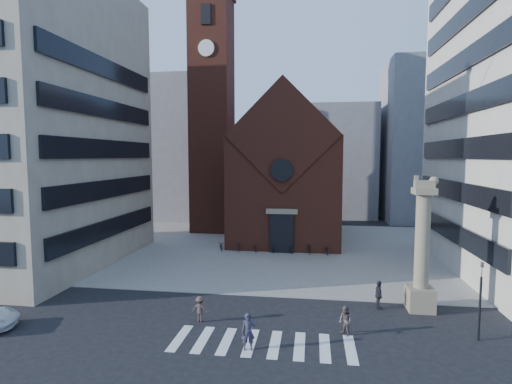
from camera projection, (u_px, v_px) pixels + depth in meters
ground at (260, 320)px, 24.14m from camera, size 120.00×120.00×0.00m
piazza at (283, 248)px, 42.87m from camera, size 46.00×30.00×0.05m
zebra_crossing at (263, 343)px, 21.10m from camera, size 10.20×3.20×0.01m
church at (287, 172)px, 48.10m from camera, size 12.00×16.65×18.00m
campanile at (212, 111)px, 51.73m from camera, size 5.50×5.50×31.20m
building_left at (13, 122)px, 36.21m from camera, size 18.00×20.00×26.00m
bg_block_left at (171, 149)px, 65.40m from camera, size 16.00×14.00×22.00m
bg_block_mid at (331, 161)px, 66.84m from camera, size 14.00×12.00×18.00m
bg_block_right at (437, 142)px, 61.36m from camera, size 16.00×14.00×24.00m
lion_column at (422, 257)px, 25.37m from camera, size 1.63×1.60×8.68m
traffic_light at (480, 299)px, 21.25m from camera, size 0.13×0.16×4.30m
pedestrian_0 at (248, 332)px, 20.32m from camera, size 0.77×0.59×1.91m
pedestrian_1 at (345, 321)px, 22.00m from camera, size 0.98×1.02×1.65m
pedestrian_2 at (379, 295)px, 25.78m from camera, size 0.61×1.15×1.86m
pedestrian_3 at (200, 309)px, 23.85m from camera, size 1.05×0.67×1.55m
scooter_0 at (221, 246)px, 41.72m from camera, size 1.14×1.90×0.94m
scooter_1 at (238, 246)px, 41.46m from camera, size 1.00×1.81×1.05m
scooter_2 at (255, 247)px, 41.22m from camera, size 1.14×1.90×0.94m
scooter_3 at (272, 247)px, 40.96m from camera, size 1.00×1.81×1.05m
scooter_4 at (290, 248)px, 40.71m from camera, size 1.14×1.90×0.94m
scooter_5 at (308, 248)px, 40.45m from camera, size 1.00×1.81×1.05m
scooter_6 at (326, 249)px, 40.20m from camera, size 1.14×1.90×0.94m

